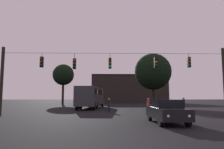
% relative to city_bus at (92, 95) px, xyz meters
% --- Properties ---
extents(ground_plane, '(168.00, 168.00, 0.00)m').
position_rel_city_bus_xyz_m(ground_plane, '(2.96, 0.10, -1.87)').
color(ground_plane, black).
rests_on(ground_plane, ground).
extents(overhead_signal_span, '(20.27, 0.44, 6.14)m').
position_rel_city_bus_xyz_m(overhead_signal_span, '(2.96, -11.89, 1.81)').
color(overhead_signal_span, black).
rests_on(overhead_signal_span, ground).
extents(city_bus, '(3.53, 11.19, 3.00)m').
position_rel_city_bus_xyz_m(city_bus, '(0.00, 0.00, 0.00)').
color(city_bus, '#2D2D33').
rests_on(city_bus, ground).
extents(car_near_right, '(1.87, 4.36, 1.52)m').
position_rel_city_bus_xyz_m(car_near_right, '(6.18, -16.70, -1.07)').
color(car_near_right, black).
rests_on(car_near_right, ground).
extents(car_far_left, '(1.90, 4.37, 1.52)m').
position_rel_city_bus_xyz_m(car_far_left, '(-0.08, 10.89, -1.07)').
color(car_far_left, '#99999E').
rests_on(car_far_left, ground).
extents(pedestrian_crossing_left, '(0.33, 0.41, 1.62)m').
position_rel_city_bus_xyz_m(pedestrian_crossing_left, '(9.85, -9.98, -0.95)').
color(pedestrian_crossing_left, black).
rests_on(pedestrian_crossing_left, ground).
extents(pedestrian_crossing_center, '(0.32, 0.41, 1.53)m').
position_rel_city_bus_xyz_m(pedestrian_crossing_center, '(2.51, -7.49, -1.01)').
color(pedestrian_crossing_center, black).
rests_on(pedestrian_crossing_center, ground).
extents(pedestrian_crossing_right, '(0.29, 0.39, 1.55)m').
position_rel_city_bus_xyz_m(pedestrian_crossing_right, '(6.56, -9.07, -1.00)').
color(pedestrian_crossing_right, black).
rests_on(pedestrian_crossing_right, ground).
extents(corner_building, '(20.33, 9.66, 7.59)m').
position_rel_city_bus_xyz_m(corner_building, '(8.33, 27.64, 1.93)').
color(corner_building, black).
rests_on(corner_building, ground).
extents(tree_left_silhouette, '(4.64, 4.64, 8.81)m').
position_rel_city_bus_xyz_m(tree_left_silhouette, '(-7.46, 14.78, 4.57)').
color(tree_left_silhouette, black).
rests_on(tree_left_silhouette, ground).
extents(tree_behind_building, '(6.23, 6.23, 9.07)m').
position_rel_city_bus_xyz_m(tree_behind_building, '(10.12, 4.30, 4.08)').
color(tree_behind_building, black).
rests_on(tree_behind_building, ground).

